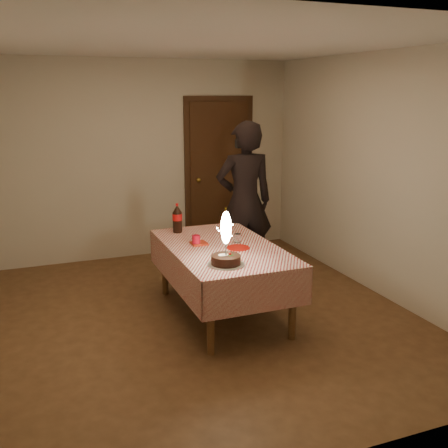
{
  "coord_description": "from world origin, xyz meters",
  "views": [
    {
      "loc": [
        -1.59,
        -4.58,
        2.19
      ],
      "look_at": [
        0.18,
        -0.05,
        0.95
      ],
      "focal_mm": 42.0,
      "sensor_mm": 36.0,
      "label": 1
    }
  ],
  "objects_px": {
    "amber_bottle_right": "(226,220)",
    "red_plate": "(238,248)",
    "red_cup": "(196,240)",
    "photographer": "(244,201)",
    "cola_bottle": "(177,218)",
    "dining_table": "(222,256)",
    "clear_cup": "(238,238)",
    "birthday_cake": "(226,251)"
  },
  "relations": [
    {
      "from": "dining_table",
      "to": "birthday_cake",
      "type": "relative_size",
      "value": 3.59
    },
    {
      "from": "amber_bottle_right",
      "to": "birthday_cake",
      "type": "bearing_deg",
      "value": -111.41
    },
    {
      "from": "cola_bottle",
      "to": "photographer",
      "type": "height_order",
      "value": "photographer"
    },
    {
      "from": "birthday_cake",
      "to": "red_plate",
      "type": "relative_size",
      "value": 2.18
    },
    {
      "from": "birthday_cake",
      "to": "cola_bottle",
      "type": "relative_size",
      "value": 1.51
    },
    {
      "from": "red_cup",
      "to": "cola_bottle",
      "type": "relative_size",
      "value": 0.31
    },
    {
      "from": "dining_table",
      "to": "red_cup",
      "type": "relative_size",
      "value": 17.2
    },
    {
      "from": "clear_cup",
      "to": "photographer",
      "type": "bearing_deg",
      "value": 62.39
    },
    {
      "from": "red_plate",
      "to": "cola_bottle",
      "type": "relative_size",
      "value": 0.69
    },
    {
      "from": "dining_table",
      "to": "amber_bottle_right",
      "type": "bearing_deg",
      "value": 65.22
    },
    {
      "from": "amber_bottle_right",
      "to": "photographer",
      "type": "distance_m",
      "value": 0.54
    },
    {
      "from": "dining_table",
      "to": "photographer",
      "type": "relative_size",
      "value": 0.92
    },
    {
      "from": "dining_table",
      "to": "clear_cup",
      "type": "distance_m",
      "value": 0.25
    },
    {
      "from": "red_cup",
      "to": "photographer",
      "type": "bearing_deg",
      "value": 42.39
    },
    {
      "from": "red_plate",
      "to": "cola_bottle",
      "type": "bearing_deg",
      "value": 116.08
    },
    {
      "from": "dining_table",
      "to": "birthday_cake",
      "type": "distance_m",
      "value": 0.6
    },
    {
      "from": "red_plate",
      "to": "cola_bottle",
      "type": "xyz_separation_m",
      "value": [
        -0.38,
        0.77,
        0.15
      ]
    },
    {
      "from": "amber_bottle_right",
      "to": "red_plate",
      "type": "bearing_deg",
      "value": -101.21
    },
    {
      "from": "clear_cup",
      "to": "photographer",
      "type": "relative_size",
      "value": 0.05
    },
    {
      "from": "dining_table",
      "to": "photographer",
      "type": "height_order",
      "value": "photographer"
    },
    {
      "from": "red_cup",
      "to": "amber_bottle_right",
      "type": "height_order",
      "value": "amber_bottle_right"
    },
    {
      "from": "red_plate",
      "to": "amber_bottle_right",
      "type": "height_order",
      "value": "amber_bottle_right"
    },
    {
      "from": "red_cup",
      "to": "clear_cup",
      "type": "distance_m",
      "value": 0.42
    },
    {
      "from": "dining_table",
      "to": "red_plate",
      "type": "relative_size",
      "value": 7.82
    },
    {
      "from": "red_cup",
      "to": "clear_cup",
      "type": "height_order",
      "value": "red_cup"
    },
    {
      "from": "birthday_cake",
      "to": "clear_cup",
      "type": "distance_m",
      "value": 0.7
    },
    {
      "from": "amber_bottle_right",
      "to": "photographer",
      "type": "bearing_deg",
      "value": 43.69
    },
    {
      "from": "red_plate",
      "to": "photographer",
      "type": "xyz_separation_m",
      "value": [
        0.51,
        1.02,
        0.22
      ]
    },
    {
      "from": "birthday_cake",
      "to": "cola_bottle",
      "type": "distance_m",
      "value": 1.19
    },
    {
      "from": "red_plate",
      "to": "photographer",
      "type": "relative_size",
      "value": 0.12
    },
    {
      "from": "birthday_cake",
      "to": "cola_bottle",
      "type": "bearing_deg",
      "value": 94.21
    },
    {
      "from": "cola_bottle",
      "to": "dining_table",
      "type": "bearing_deg",
      "value": -68.71
    },
    {
      "from": "dining_table",
      "to": "red_cup",
      "type": "bearing_deg",
      "value": 150.15
    },
    {
      "from": "amber_bottle_right",
      "to": "clear_cup",
      "type": "bearing_deg",
      "value": -97.41
    },
    {
      "from": "red_cup",
      "to": "photographer",
      "type": "relative_size",
      "value": 0.05
    },
    {
      "from": "birthday_cake",
      "to": "red_cup",
      "type": "bearing_deg",
      "value": 94.72
    },
    {
      "from": "cola_bottle",
      "to": "photographer",
      "type": "relative_size",
      "value": 0.17
    },
    {
      "from": "red_plate",
      "to": "red_cup",
      "type": "xyz_separation_m",
      "value": [
        -0.35,
        0.24,
        0.05
      ]
    },
    {
      "from": "clear_cup",
      "to": "cola_bottle",
      "type": "xyz_separation_m",
      "value": [
        -0.45,
        0.6,
        0.11
      ]
    },
    {
      "from": "birthday_cake",
      "to": "amber_bottle_right",
      "type": "relative_size",
      "value": 1.88
    },
    {
      "from": "red_plate",
      "to": "amber_bottle_right",
      "type": "distance_m",
      "value": 0.68
    },
    {
      "from": "red_plate",
      "to": "red_cup",
      "type": "relative_size",
      "value": 2.2
    }
  ]
}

